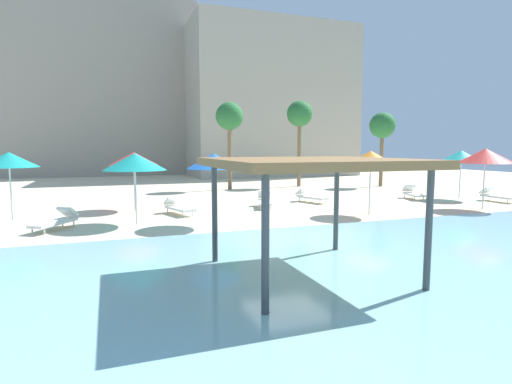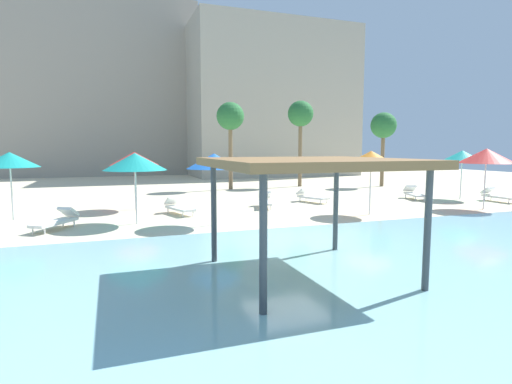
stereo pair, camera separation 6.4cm
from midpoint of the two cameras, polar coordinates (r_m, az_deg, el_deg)
ground_plane at (r=13.06m, az=4.27°, el=-6.52°), size 80.00×80.00×0.00m
lagoon_water at (r=8.73m, az=18.97°, el=-13.20°), size 44.00×13.50×0.04m
shade_pavilion at (r=9.00m, az=7.42°, el=3.61°), size 4.16×4.16×2.64m
beach_umbrella_teal_0 at (r=18.81m, az=-31.45°, el=3.88°), size 2.20×2.20×2.71m
beach_umbrella_orange_1 at (r=18.08m, az=15.69°, el=4.67°), size 2.08×2.08×2.75m
beach_umbrella_red_2 at (r=21.74m, az=29.43°, el=4.44°), size 2.49×2.49×2.85m
beach_umbrella_teal_3 at (r=25.54m, az=26.78°, el=4.50°), size 2.34×2.34×2.74m
beach_umbrella_teal_4 at (r=15.89m, az=-16.76°, el=4.09°), size 2.35×2.35×2.69m
beach_umbrella_red_5 at (r=19.66m, az=-16.89°, el=4.51°), size 2.21×2.21×2.69m
beach_umbrella_blue_6 at (r=15.06m, az=-6.06°, el=4.32°), size 2.03×2.03×2.67m
lounge_chair_0 at (r=25.48m, az=30.54°, el=-0.39°), size 0.62×1.90×0.74m
lounge_chair_1 at (r=19.74m, az=1.12°, el=-1.20°), size 1.18×1.99×0.74m
lounge_chair_2 at (r=18.02m, az=-10.99°, el=-2.02°), size 1.14×1.99×0.74m
lounge_chair_3 at (r=21.80m, az=7.51°, el=-0.55°), size 1.23×1.99×0.74m
lounge_chair_4 at (r=24.67m, az=21.05°, el=-0.14°), size 1.19×1.99×0.74m
lounge_chair_5 at (r=16.04m, az=-26.23°, el=-3.56°), size 1.56×1.90×0.74m
palm_tree_0 at (r=31.98m, az=17.26°, el=8.73°), size 1.90×1.90×5.51m
palm_tree_1 at (r=30.77m, az=6.07°, el=10.59°), size 1.90×1.90×6.36m
palm_tree_2 at (r=28.37m, az=-3.82°, el=10.31°), size 1.90×1.90×6.01m
hotel_block_0 at (r=49.80m, az=-21.80°, el=12.96°), size 21.02×10.98×18.25m
hotel_block_1 at (r=44.29m, az=1.92°, el=12.49°), size 17.02×8.80×15.48m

